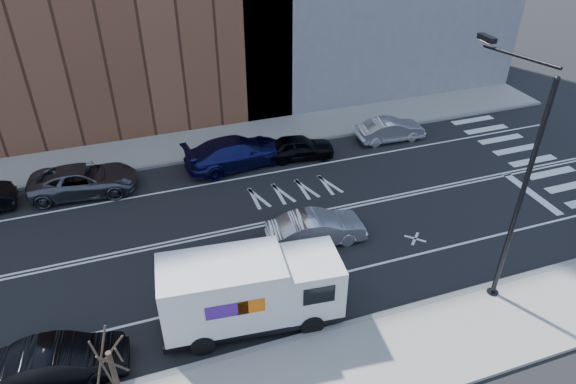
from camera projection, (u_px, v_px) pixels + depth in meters
ground at (267, 223)px, 24.18m from camera, size 120.00×120.00×0.00m
sidewalk_near at (344, 371)px, 17.21m from camera, size 44.00×3.60×0.15m
sidewalk_far at (224, 140)px, 31.08m from camera, size 44.00×3.60×0.15m
curb_near at (324, 331)px, 18.62m from camera, size 44.00×0.25×0.17m
curb_far at (232, 153)px, 29.65m from camera, size 44.00×0.25×0.17m
crosswalk at (542, 167)px, 28.54m from camera, size 3.00×14.00×0.01m
road_markings at (267, 223)px, 24.18m from camera, size 40.00×8.60×0.01m
streetlight at (514, 180)px, 17.84m from camera, size 0.44×4.02×9.34m
fedex_van at (250, 291)px, 18.27m from camera, size 6.71×2.86×2.98m
far_parked_c at (84, 180)px, 26.00m from camera, size 5.51×2.95×1.47m
far_parked_d at (236, 152)px, 28.22m from camera, size 5.97×3.03×1.66m
far_parked_e at (299, 147)px, 29.02m from camera, size 4.15×2.12×1.35m
far_parked_f at (390, 130)px, 30.85m from camera, size 4.15×1.57×1.35m
driving_sedan at (316, 229)px, 22.66m from camera, size 4.45×1.76×1.44m
near_parked_rear_a at (61, 361)px, 16.80m from camera, size 4.32×1.85×1.39m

